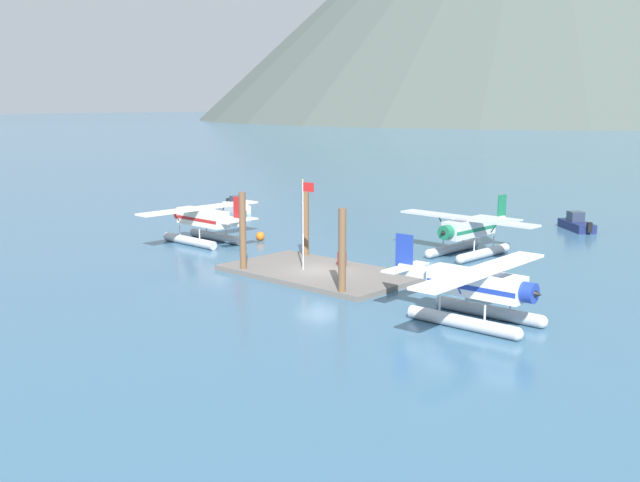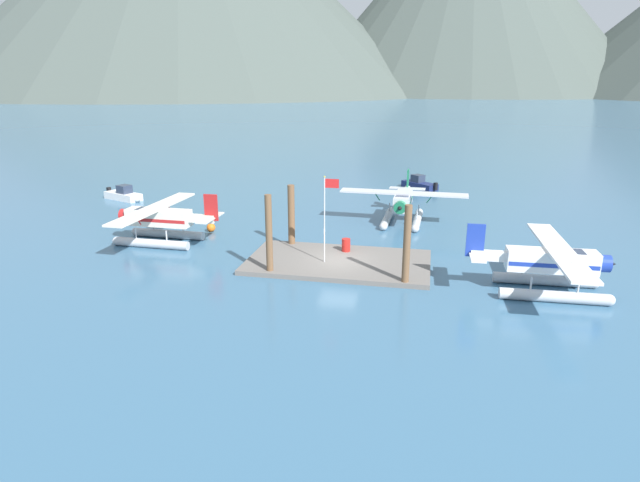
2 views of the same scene
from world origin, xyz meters
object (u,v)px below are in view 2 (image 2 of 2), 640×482
(seaplane_white_stbd_aft, at_px, (551,267))
(seaplane_cream_port_fwd, at_px, (159,222))
(mooring_buoy, at_px, (211,227))
(boat_white_open_west, at_px, (124,195))
(seaplane_silver_bow_right, at_px, (403,204))
(boat_navy_open_north, at_px, (419,184))
(fuel_drum, at_px, (346,245))
(flagpole, at_px, (327,209))

(seaplane_white_stbd_aft, relative_size, seaplane_cream_port_fwd, 1.00)
(mooring_buoy, distance_m, boat_white_open_west, 16.06)
(seaplane_silver_bow_right, distance_m, boat_navy_open_north, 15.31)
(seaplane_cream_port_fwd, relative_size, boat_white_open_west, 2.25)
(seaplane_white_stbd_aft, bearing_deg, boat_white_open_west, 155.05)
(seaplane_silver_bow_right, relative_size, boat_white_open_west, 2.26)
(mooring_buoy, bearing_deg, seaplane_white_stbd_aft, -18.60)
(fuel_drum, xyz_separation_m, mooring_buoy, (-11.38, 3.63, -0.40))
(flagpole, bearing_deg, seaplane_silver_bow_right, 70.71)
(flagpole, height_order, boat_white_open_west, flagpole)
(boat_navy_open_north, relative_size, boat_white_open_west, 0.89)
(flagpole, bearing_deg, seaplane_cream_port_fwd, 168.99)
(seaplane_cream_port_fwd, bearing_deg, flagpole, -11.01)
(boat_navy_open_north, bearing_deg, seaplane_white_stbd_aft, -74.63)
(seaplane_cream_port_fwd, xyz_separation_m, boat_white_open_west, (-10.71, 12.72, -1.09))
(fuel_drum, xyz_separation_m, seaplane_silver_bow_right, (3.29, 9.47, 0.84))
(seaplane_cream_port_fwd, bearing_deg, boat_navy_open_north, 53.72)
(flagpole, relative_size, boat_navy_open_north, 1.35)
(flagpole, distance_m, boat_navy_open_north, 27.84)
(flagpole, distance_m, seaplane_white_stbd_aft, 13.41)
(seaplane_cream_port_fwd, bearing_deg, seaplane_white_stbd_aft, -9.55)
(boat_navy_open_north, bearing_deg, fuel_drum, -99.69)
(boat_navy_open_north, bearing_deg, seaplane_cream_port_fwd, -126.28)
(flagpole, height_order, mooring_buoy, flagpole)
(fuel_drum, relative_size, seaplane_white_stbd_aft, 0.08)
(fuel_drum, xyz_separation_m, seaplane_white_stbd_aft, (12.20, -4.31, 0.84))
(seaplane_white_stbd_aft, distance_m, boat_white_open_west, 40.58)
(seaplane_white_stbd_aft, bearing_deg, fuel_drum, 160.54)
(mooring_buoy, height_order, boat_navy_open_north, boat_navy_open_north)
(fuel_drum, height_order, boat_navy_open_north, boat_navy_open_north)
(mooring_buoy, relative_size, seaplane_silver_bow_right, 0.07)
(fuel_drum, bearing_deg, mooring_buoy, 162.33)
(boat_navy_open_north, bearing_deg, boat_white_open_west, -157.51)
(boat_white_open_west, bearing_deg, flagpole, -32.77)
(seaplane_white_stbd_aft, height_order, seaplane_cream_port_fwd, same)
(mooring_buoy, distance_m, seaplane_cream_port_fwd, 4.50)
(flagpole, xyz_separation_m, boat_white_open_west, (-23.69, 15.25, -3.31))
(boat_white_open_west, bearing_deg, boat_navy_open_north, 22.49)
(seaplane_silver_bow_right, bearing_deg, boat_navy_open_north, 86.50)
(flagpole, xyz_separation_m, seaplane_white_stbd_aft, (13.09, -1.86, -2.22))
(fuel_drum, xyz_separation_m, boat_navy_open_north, (4.22, 24.72, -0.25))
(flagpole, relative_size, boat_white_open_west, 1.20)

